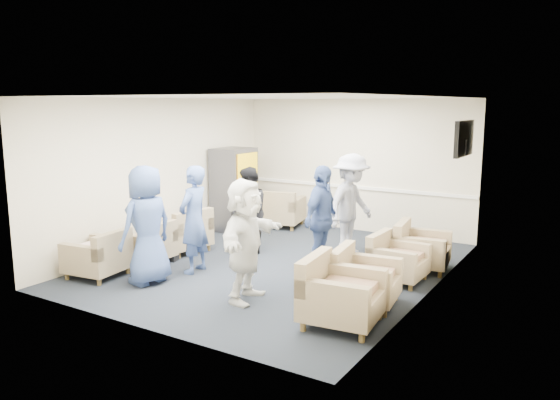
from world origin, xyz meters
The scene contains 25 objects.
floor centered at (0.00, 0.00, 0.00)m, with size 6.00×6.00×0.00m, color black.
ceiling centered at (0.00, 0.00, 2.70)m, with size 6.00×6.00×0.00m, color silver.
back_wall centered at (0.00, 3.00, 1.35)m, with size 5.00×0.02×2.70m, color beige.
front_wall centered at (0.00, -3.00, 1.35)m, with size 5.00×0.02×2.70m, color beige.
left_wall centered at (-2.50, 0.00, 1.35)m, with size 0.02×6.00×2.70m, color beige.
right_wall centered at (2.50, 0.00, 1.35)m, with size 0.02×6.00×2.70m, color beige.
chair_rail centered at (0.00, 2.98, 0.90)m, with size 4.98×0.04×0.06m, color white.
tv centered at (2.44, 1.80, 2.05)m, with size 0.10×1.00×0.58m.
armchair_left_near centered at (-1.97, -1.95, 0.31)m, with size 0.86×0.86×0.62m.
armchair_left_mid centered at (-1.85, -1.06, 0.30)m, with size 0.75×0.75×0.60m.
armchair_left_far centered at (-1.85, -0.19, 0.33)m, with size 0.96×0.96×0.66m.
armchair_right_near centered at (1.89, -1.69, 0.35)m, with size 0.96×0.96×0.70m.
armchair_right_midnear centered at (1.88, -0.92, 0.32)m, with size 0.90×0.90×0.64m.
armchair_right_midfar centered at (1.91, 0.23, 0.30)m, with size 0.77×0.77×0.60m.
armchair_right_far centered at (2.03, 1.00, 0.32)m, with size 0.90×0.90×0.64m.
armchair_corner centered at (-1.42, 2.39, 0.34)m, with size 1.02×1.02×0.68m.
vending_machine centered at (-2.09, 1.67, 0.85)m, with size 0.69×0.81×1.71m.
backpack centered at (-1.69, -0.74, 0.24)m, with size 0.31×0.26×0.47m.
pillow centered at (-1.97, -1.96, 0.48)m, with size 0.47×0.36×0.14m, color beige.
person_front_left centered at (-1.14, -1.75, 0.87)m, with size 0.85×0.55×1.74m, color #3C5592.
person_mid_left centered at (-0.91, -0.99, 0.84)m, with size 0.61×0.40×1.68m, color #3C5592.
person_back_left centered at (-0.80, 0.33, 0.76)m, with size 0.74×0.58×1.53m, color black.
person_back_right centered at (0.73, 1.23, 0.88)m, with size 1.14×0.65×1.76m, color silver.
person_mid_right centered at (0.76, 0.07, 0.84)m, with size 0.98×0.41×1.68m, color #3C5592.
person_front_right centered at (0.49, -1.59, 0.83)m, with size 1.53×0.49×1.65m, color white.
Camera 1 is at (4.55, -7.31, 2.61)m, focal length 35.00 mm.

